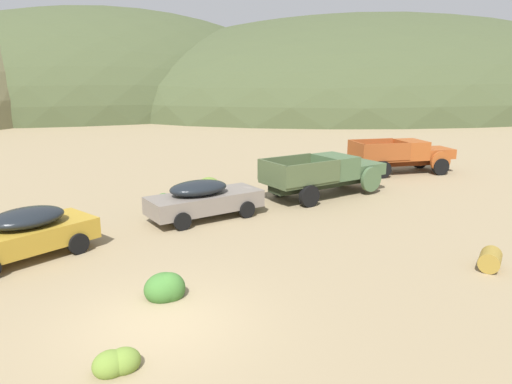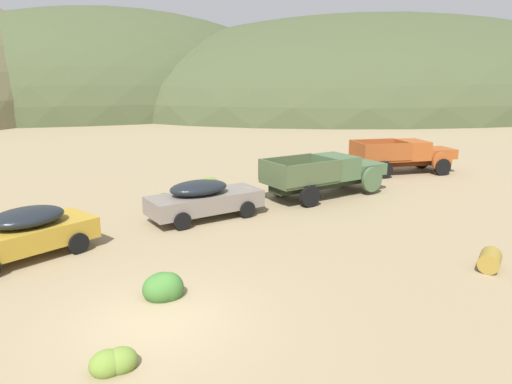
{
  "view_description": "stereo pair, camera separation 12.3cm",
  "coord_description": "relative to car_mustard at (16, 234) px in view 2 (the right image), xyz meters",
  "views": [
    {
      "loc": [
        -3.44,
        -9.59,
        5.59
      ],
      "look_at": [
        5.78,
        4.98,
        1.32
      ],
      "focal_mm": 33.35,
      "sensor_mm": 36.0,
      "label": 1
    },
    {
      "loc": [
        -3.33,
        -9.65,
        5.59
      ],
      "look_at": [
        5.78,
        4.98,
        1.32
      ],
      "focal_mm": 33.35,
      "sensor_mm": 36.0,
      "label": 2
    }
  ],
  "objects": [
    {
      "name": "ground_plane",
      "position": [
        2.28,
        -6.02,
        -0.82
      ],
      "size": [
        300.0,
        300.0,
        0.0
      ],
      "primitive_type": "plane",
      "color": "#998460"
    },
    {
      "name": "hill_far_right",
      "position": [
        21.98,
        65.39,
        -0.82
      ],
      "size": [
        73.03,
        55.22,
        31.83
      ],
      "primitive_type": "ellipsoid",
      "color": "#424C2D",
      "rests_on": "ground"
    },
    {
      "name": "hill_center",
      "position": [
        73.49,
        52.34,
        -0.82
      ],
      "size": [
        118.0,
        83.98,
        32.92
      ],
      "primitive_type": "ellipsoid",
      "color": "#424C2D",
      "rests_on": "ground"
    },
    {
      "name": "car_mustard",
      "position": [
        0.0,
        0.0,
        0.0
      ],
      "size": [
        4.95,
        3.08,
        1.57
      ],
      "rotation": [
        0.0,
        0.0,
        3.44
      ],
      "color": "#B28928",
      "rests_on": "ground"
    },
    {
      "name": "car_primer_gray",
      "position": [
        7.01,
        0.87,
        -0.0
      ],
      "size": [
        4.88,
        2.01,
        1.57
      ],
      "rotation": [
        0.0,
        0.0,
        0.03
      ],
      "color": "slate",
      "rests_on": "ground"
    },
    {
      "name": "truck_weathered_green",
      "position": [
        13.66,
        1.13,
        0.22
      ],
      "size": [
        6.28,
        2.52,
        1.91
      ],
      "rotation": [
        0.0,
        0.0,
        0.01
      ],
      "color": "#232B1B",
      "rests_on": "ground"
    },
    {
      "name": "truck_oxide_orange",
      "position": [
        20.96,
        2.75,
        0.2
      ],
      "size": [
        6.25,
        3.86,
        1.91
      ],
      "rotation": [
        0.0,
        0.0,
        -0.33
      ],
      "color": "#51220D",
      "rests_on": "ground"
    },
    {
      "name": "oil_drum_tipped",
      "position": [
        11.67,
        -8.23,
        -0.51
      ],
      "size": [
        1.06,
        0.94,
        0.6
      ],
      "color": "olive",
      "rests_on": "ground"
    },
    {
      "name": "bush_back_edge",
      "position": [
        2.92,
        -4.82,
        -0.59
      ],
      "size": [
        1.05,
        0.94,
        0.85
      ],
      "color": "#3D702D",
      "rests_on": "ground"
    },
    {
      "name": "bush_between_trucks",
      "position": [
        8.32,
        3.29,
        -0.46
      ],
      "size": [
        1.32,
        1.27,
        1.37
      ],
      "color": "olive",
      "rests_on": "ground"
    },
    {
      "name": "bush_front_left",
      "position": [
        0.91,
        -7.27,
        -0.67
      ],
      "size": [
        0.94,
        0.65,
        0.54
      ],
      "color": "olive",
      "rests_on": "ground"
    },
    {
      "name": "bush_lone_scrub",
      "position": [
        6.08,
        3.35,
        -0.64
      ],
      "size": [
        0.76,
        0.69,
        0.79
      ],
      "color": "#3D702D",
      "rests_on": "ground"
    }
  ]
}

